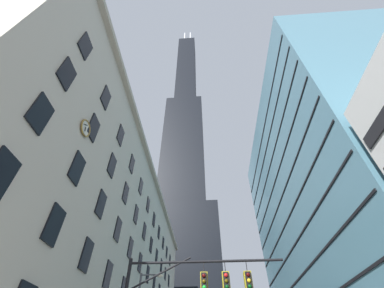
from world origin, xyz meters
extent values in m
cube|color=beige|center=(-18.26, 25.71, 13.71)|extent=(14.52, 63.43, 27.42)
cube|color=#B2A893|center=(-10.75, 25.71, 26.72)|extent=(0.70, 63.43, 0.60)
cube|color=black|center=(-10.95, -2.00, 8.20)|extent=(0.14, 1.40, 2.20)
cube|color=black|center=(-10.95, 3.00, 8.20)|extent=(0.14, 1.40, 2.20)
cube|color=black|center=(-10.95, 8.00, 8.20)|extent=(0.14, 1.40, 2.20)
cube|color=black|center=(-10.95, 13.00, 8.20)|extent=(0.14, 1.40, 2.20)
cube|color=black|center=(-10.95, -2.00, 12.40)|extent=(0.14, 1.40, 2.20)
cube|color=black|center=(-10.95, 3.00, 12.40)|extent=(0.14, 1.40, 2.20)
cube|color=black|center=(-10.95, 8.00, 12.40)|extent=(0.14, 1.40, 2.20)
cube|color=black|center=(-10.95, 13.00, 12.40)|extent=(0.14, 1.40, 2.20)
cube|color=black|center=(-10.95, 18.00, 12.40)|extent=(0.14, 1.40, 2.20)
cube|color=black|center=(-10.95, 23.00, 12.40)|extent=(0.14, 1.40, 2.20)
cube|color=black|center=(-10.95, 28.00, 12.40)|extent=(0.14, 1.40, 2.20)
cube|color=black|center=(-10.95, 33.00, 12.40)|extent=(0.14, 1.40, 2.20)
cube|color=black|center=(-10.95, -2.00, 16.60)|extent=(0.14, 1.40, 2.20)
cube|color=black|center=(-10.95, 3.00, 16.60)|extent=(0.14, 1.40, 2.20)
cube|color=black|center=(-10.95, 8.00, 16.60)|extent=(0.14, 1.40, 2.20)
cube|color=black|center=(-10.95, 13.00, 16.60)|extent=(0.14, 1.40, 2.20)
cube|color=black|center=(-10.95, 18.00, 16.60)|extent=(0.14, 1.40, 2.20)
cube|color=black|center=(-10.95, 23.00, 16.60)|extent=(0.14, 1.40, 2.20)
cube|color=black|center=(-10.95, 28.00, 16.60)|extent=(0.14, 1.40, 2.20)
cube|color=black|center=(-10.95, 33.00, 16.60)|extent=(0.14, 1.40, 2.20)
cube|color=black|center=(-10.95, 38.00, 16.60)|extent=(0.14, 1.40, 2.20)
cube|color=black|center=(-10.95, 43.00, 16.60)|extent=(0.14, 1.40, 2.20)
cube|color=black|center=(-10.95, 48.00, 16.60)|extent=(0.14, 1.40, 2.20)
cube|color=black|center=(-10.95, -2.00, 20.80)|extent=(0.14, 1.40, 2.20)
cube|color=black|center=(-10.95, 3.00, 20.80)|extent=(0.14, 1.40, 2.20)
cube|color=black|center=(-10.95, 8.00, 20.80)|extent=(0.14, 1.40, 2.20)
cube|color=black|center=(-10.95, 13.00, 20.80)|extent=(0.14, 1.40, 2.20)
cube|color=black|center=(-10.95, 18.00, 20.80)|extent=(0.14, 1.40, 2.20)
cube|color=black|center=(-10.95, 23.00, 20.80)|extent=(0.14, 1.40, 2.20)
cube|color=black|center=(-10.95, 28.00, 20.80)|extent=(0.14, 1.40, 2.20)
cube|color=black|center=(-10.95, 33.00, 20.80)|extent=(0.14, 1.40, 2.20)
cube|color=black|center=(-10.95, 38.00, 20.80)|extent=(0.14, 1.40, 2.20)
cube|color=black|center=(-10.95, 43.00, 20.80)|extent=(0.14, 1.40, 2.20)
cube|color=black|center=(-10.95, 48.00, 20.80)|extent=(0.14, 1.40, 2.20)
torus|color=olive|center=(-10.88, 2.03, 15.51)|extent=(0.13, 1.40, 1.40)
cylinder|color=silver|center=(-10.92, 2.03, 15.51)|extent=(0.05, 1.21, 1.21)
cube|color=black|center=(-10.85, 1.99, 15.35)|extent=(0.03, 0.17, 0.37)
cube|color=black|center=(-10.85, 1.83, 15.66)|extent=(0.03, 0.46, 0.37)
cube|color=black|center=(-12.16, 81.40, 23.67)|extent=(28.07, 28.07, 47.34)
cube|color=black|center=(-12.16, 81.40, 81.77)|extent=(19.65, 19.65, 68.86)
cube|color=black|center=(-12.16, 81.40, 159.24)|extent=(12.63, 12.63, 86.07)
cylinder|color=silver|center=(-14.68, 81.40, 214.84)|extent=(1.20, 1.20, 25.13)
cylinder|color=silver|center=(-9.63, 81.40, 214.84)|extent=(1.20, 1.20, 25.13)
cube|color=teal|center=(20.94, 29.05, 23.23)|extent=(19.88, 45.84, 46.45)
cube|color=black|center=(10.96, 29.05, 12.00)|extent=(0.12, 44.84, 0.24)
cube|color=black|center=(10.96, 29.05, 16.00)|extent=(0.12, 44.84, 0.24)
cube|color=black|center=(10.96, 29.05, 20.00)|extent=(0.12, 44.84, 0.24)
cube|color=black|center=(10.96, 29.05, 24.00)|extent=(0.12, 44.84, 0.24)
cube|color=black|center=(10.96, 29.05, 28.00)|extent=(0.12, 44.84, 0.24)
cube|color=black|center=(10.96, 29.05, 32.00)|extent=(0.12, 44.84, 0.24)
cube|color=black|center=(10.96, 29.05, 36.00)|extent=(0.12, 44.84, 0.24)
cube|color=black|center=(10.96, 29.05, 40.00)|extent=(0.12, 44.84, 0.24)
cylinder|color=black|center=(-2.12, 4.51, 6.42)|extent=(8.63, 0.14, 0.14)
cylinder|color=black|center=(-4.71, 4.51, 5.82)|extent=(3.54, 0.10, 1.78)
cylinder|color=black|center=(-2.23, 4.51, 6.12)|extent=(0.04, 0.04, 0.60)
cube|color=black|center=(-2.23, 4.51, 5.37)|extent=(0.30, 0.30, 0.90)
cube|color=olive|center=(-2.23, 4.68, 5.37)|extent=(0.40, 0.40, 1.04)
sphere|color=#450808|center=(-2.23, 4.35, 5.65)|extent=(0.20, 0.20, 0.20)
sphere|color=#4B3A08|center=(-2.23, 4.35, 5.37)|extent=(0.20, 0.20, 0.20)
sphere|color=green|center=(-2.23, 4.35, 5.09)|extent=(0.20, 0.20, 0.20)
cylinder|color=black|center=(-1.05, 4.51, 6.12)|extent=(0.04, 0.04, 0.60)
cube|color=black|center=(-1.05, 4.51, 5.37)|extent=(0.30, 0.30, 0.90)
cube|color=olive|center=(-1.05, 4.68, 5.37)|extent=(0.40, 0.40, 1.04)
sphere|color=red|center=(-1.05, 4.35, 5.65)|extent=(0.20, 0.20, 0.20)
sphere|color=#4B3A08|center=(-1.05, 4.35, 5.37)|extent=(0.20, 0.20, 0.20)
sphere|color=#083D10|center=(-1.05, 4.35, 5.09)|extent=(0.20, 0.20, 0.20)
cylinder|color=black|center=(0.14, 4.51, 6.12)|extent=(0.04, 0.04, 0.60)
cube|color=black|center=(0.14, 4.51, 5.37)|extent=(0.30, 0.30, 0.90)
cube|color=olive|center=(0.14, 4.68, 5.37)|extent=(0.40, 0.40, 1.04)
sphere|color=#450808|center=(0.14, 4.35, 5.65)|extent=(0.20, 0.20, 0.20)
sphere|color=yellow|center=(0.14, 4.35, 5.37)|extent=(0.20, 0.20, 0.20)
sphere|color=#083D10|center=(0.14, 4.35, 5.09)|extent=(0.20, 0.20, 0.20)
cylinder|color=#47474C|center=(-7.00, 12.49, 8.01)|extent=(1.63, 0.10, 0.10)
ellipsoid|color=#EFE5C6|center=(-6.18, 12.49, 7.91)|extent=(0.56, 0.32, 0.24)
camera|label=1|loc=(-1.87, -10.16, 1.72)|focal=22.94mm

